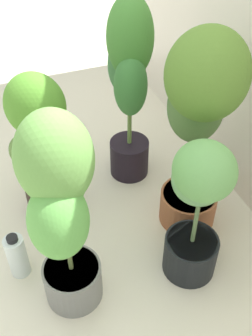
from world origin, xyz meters
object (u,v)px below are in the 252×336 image
object	(u,v)px
potted_plant_front_left	(40,140)
potted_plant_back_right	(197,205)
potted_plant_back_left	(129,83)
potted_plant_back_center	(200,113)
potted_plant_front_right	(61,206)
nutrient_bottle	(17,256)

from	to	relation	value
potted_plant_front_left	potted_plant_back_right	bearing A→B (deg)	40.94
potted_plant_back_left	potted_plant_back_center	xyz separation A→B (m)	(0.41, 0.14, 0.05)
potted_plant_front_right	potted_plant_back_center	world-z (taller)	potted_plant_back_center
potted_plant_back_left	potted_plant_back_center	size ratio (longest dim) A/B	1.00
potted_plant_back_right	potted_plant_front_right	bearing A→B (deg)	-93.66
potted_plant_front_right	potted_plant_front_left	bearing A→B (deg)	177.59
potted_plant_back_left	potted_plant_back_right	distance (m)	0.69
potted_plant_front_right	potted_plant_back_center	distance (m)	0.67
potted_plant_back_right	potted_plant_back_center	distance (m)	0.37
potted_plant_back_center	potted_plant_back_right	bearing A→B (deg)	-24.85
potted_plant_back_center	nutrient_bottle	xyz separation A→B (m)	(0.05, -0.82, -0.49)
nutrient_bottle	potted_plant_back_left	bearing A→B (deg)	123.99
potted_plant_back_right	potted_plant_back_center	xyz separation A→B (m)	(-0.26, 0.12, 0.22)
potted_plant_front_left	nutrient_bottle	bearing A→B (deg)	-31.61
potted_plant_back_right	nutrient_bottle	world-z (taller)	potted_plant_back_right
potted_plant_back_left	nutrient_bottle	bearing A→B (deg)	-56.01
potted_plant_front_left	potted_plant_back_right	world-z (taller)	potted_plant_front_left
potted_plant_front_left	potted_plant_front_right	xyz separation A→B (m)	(0.53, -0.02, 0.11)
potted_plant_front_left	potted_plant_back_right	distance (m)	0.74
potted_plant_back_left	potted_plant_back_center	world-z (taller)	potted_plant_back_center
potted_plant_front_left	potted_plant_back_right	xyz separation A→B (m)	(0.56, 0.48, -0.04)
potted_plant_front_right	nutrient_bottle	distance (m)	0.49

